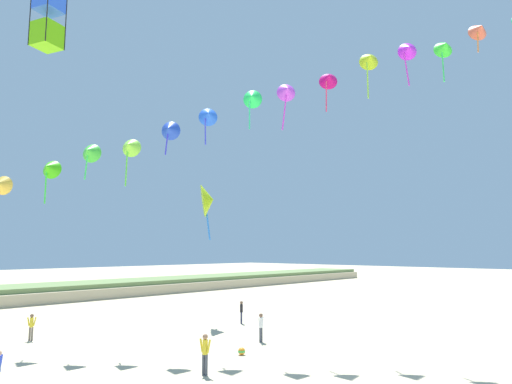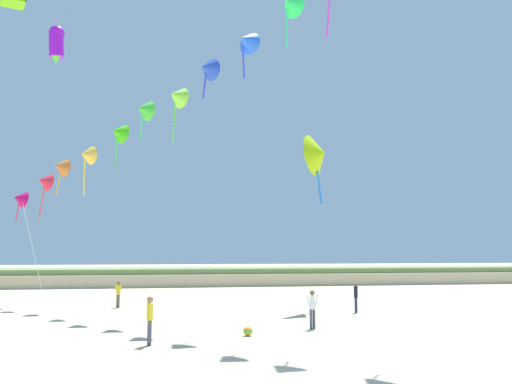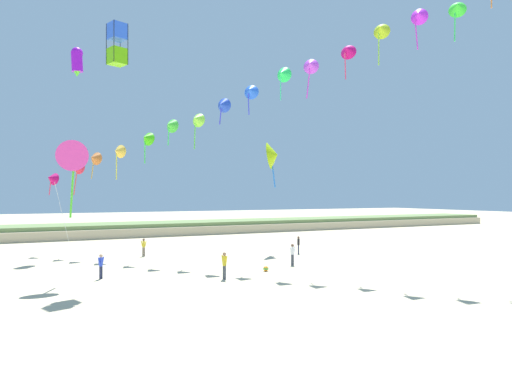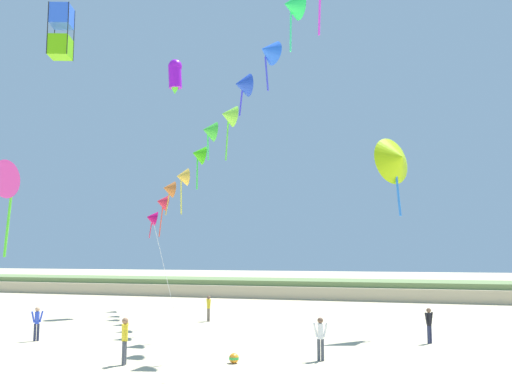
{
  "view_description": "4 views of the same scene",
  "coord_description": "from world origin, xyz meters",
  "px_view_note": "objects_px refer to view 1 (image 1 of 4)",
  "views": [
    {
      "loc": [
        -14.94,
        -7.94,
        5.13
      ],
      "look_at": [
        2.57,
        8.29,
        8.16
      ],
      "focal_mm": 32.0,
      "sensor_mm": 36.0,
      "label": 1
    },
    {
      "loc": [
        -1.73,
        -12.34,
        3.21
      ],
      "look_at": [
        2.8,
        13.49,
        6.06
      ],
      "focal_mm": 38.0,
      "sensor_mm": 36.0,
      "label": 2
    },
    {
      "loc": [
        -12.83,
        -18.82,
        5.15
      ],
      "look_at": [
        2.53,
        11.7,
        5.38
      ],
      "focal_mm": 32.0,
      "sensor_mm": 36.0,
      "label": 3
    },
    {
      "loc": [
        8.37,
        -10.68,
        3.9
      ],
      "look_at": [
        0.76,
        13.67,
        6.88
      ],
      "focal_mm": 38.0,
      "sensor_mm": 36.0,
      "label": 4
    }
  ],
  "objects_px": {
    "person_near_right": "(261,326)",
    "person_mid_center": "(205,351)",
    "person_near_left": "(31,325)",
    "beach_ball": "(242,351)",
    "person_far_left": "(241,311)",
    "large_kite_high_solo": "(208,200)",
    "large_kite_outer_drift": "(48,18)"
  },
  "relations": [
    {
      "from": "large_kite_outer_drift",
      "to": "beach_ball",
      "type": "relative_size",
      "value": 7.02
    },
    {
      "from": "person_near_left",
      "to": "large_kite_high_solo",
      "type": "bearing_deg",
      "value": -11.62
    },
    {
      "from": "person_near_right",
      "to": "large_kite_high_solo",
      "type": "bearing_deg",
      "value": 71.06
    },
    {
      "from": "person_mid_center",
      "to": "beach_ball",
      "type": "distance_m",
      "value": 4.0
    },
    {
      "from": "large_kite_high_solo",
      "to": "large_kite_outer_drift",
      "type": "xyz_separation_m",
      "value": [
        -15.0,
        -7.2,
        5.73
      ]
    },
    {
      "from": "person_near_left",
      "to": "person_far_left",
      "type": "relative_size",
      "value": 0.96
    },
    {
      "from": "person_near_left",
      "to": "large_kite_high_solo",
      "type": "distance_m",
      "value": 13.87
    },
    {
      "from": "person_near_right",
      "to": "person_mid_center",
      "type": "bearing_deg",
      "value": -156.62
    },
    {
      "from": "large_kite_outer_drift",
      "to": "beach_ball",
      "type": "xyz_separation_m",
      "value": [
        9.46,
        -1.78,
        -14.3
      ]
    },
    {
      "from": "person_near_left",
      "to": "person_mid_center",
      "type": "relative_size",
      "value": 0.9
    },
    {
      "from": "person_near_left",
      "to": "beach_ball",
      "type": "xyz_separation_m",
      "value": [
        5.64,
        -11.28,
        -0.68
      ]
    },
    {
      "from": "large_kite_outer_drift",
      "to": "large_kite_high_solo",
      "type": "bearing_deg",
      "value": 25.65
    },
    {
      "from": "person_mid_center",
      "to": "large_kite_outer_drift",
      "type": "distance_m",
      "value": 15.07
    },
    {
      "from": "person_far_left",
      "to": "large_kite_high_solo",
      "type": "relative_size",
      "value": 0.37
    },
    {
      "from": "beach_ball",
      "to": "person_mid_center",
      "type": "bearing_deg",
      "value": -158.09
    },
    {
      "from": "person_near_left",
      "to": "person_near_right",
      "type": "height_order",
      "value": "person_near_right"
    },
    {
      "from": "person_far_left",
      "to": "large_kite_outer_drift",
      "type": "xyz_separation_m",
      "value": [
        -16.27,
        -4.97,
        13.58
      ]
    },
    {
      "from": "person_near_left",
      "to": "large_kite_high_solo",
      "type": "height_order",
      "value": "large_kite_high_solo"
    },
    {
      "from": "beach_ball",
      "to": "large_kite_outer_drift",
      "type": "bearing_deg",
      "value": 169.34
    },
    {
      "from": "person_near_left",
      "to": "beach_ball",
      "type": "relative_size",
      "value": 4.13
    },
    {
      "from": "person_near_right",
      "to": "person_far_left",
      "type": "relative_size",
      "value": 1.02
    },
    {
      "from": "large_kite_outer_drift",
      "to": "beach_ball",
      "type": "height_order",
      "value": "large_kite_outer_drift"
    },
    {
      "from": "person_mid_center",
      "to": "person_far_left",
      "type": "bearing_deg",
      "value": 38.16
    },
    {
      "from": "beach_ball",
      "to": "person_far_left",
      "type": "bearing_deg",
      "value": 44.74
    },
    {
      "from": "person_near_right",
      "to": "person_far_left",
      "type": "height_order",
      "value": "person_near_right"
    },
    {
      "from": "beach_ball",
      "to": "large_kite_high_solo",
      "type": "bearing_deg",
      "value": 58.35
    },
    {
      "from": "person_near_left",
      "to": "person_near_right",
      "type": "relative_size",
      "value": 0.94
    },
    {
      "from": "person_near_right",
      "to": "large_kite_outer_drift",
      "type": "xyz_separation_m",
      "value": [
        -12.39,
        0.41,
        13.56
      ]
    },
    {
      "from": "person_near_left",
      "to": "large_kite_high_solo",
      "type": "xyz_separation_m",
      "value": [
        11.18,
        -2.3,
        7.88
      ]
    },
    {
      "from": "person_far_left",
      "to": "person_near_right",
      "type": "bearing_deg",
      "value": -125.85
    },
    {
      "from": "large_kite_outer_drift",
      "to": "beach_ball",
      "type": "distance_m",
      "value": 17.24
    },
    {
      "from": "person_near_right",
      "to": "person_mid_center",
      "type": "height_order",
      "value": "person_mid_center"
    }
  ]
}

